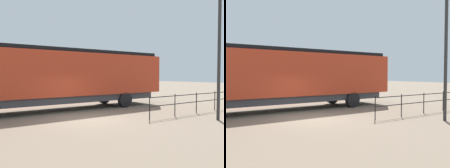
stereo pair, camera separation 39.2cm
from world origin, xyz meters
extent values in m
plane|color=#84705B|center=(0.00, 0.00, 0.00)|extent=(120.00, 120.00, 0.00)
cube|color=red|center=(-3.89, -1.35, 2.38)|extent=(3.01, 18.56, 2.76)
cube|color=black|center=(-3.89, 6.82, 1.96)|extent=(2.89, 2.23, 1.93)
cube|color=black|center=(-3.89, -1.35, 3.88)|extent=(2.71, 17.82, 0.24)
cube|color=#38383D|center=(-3.89, -1.35, 0.78)|extent=(2.71, 17.08, 0.45)
cylinder|color=black|center=(-5.25, 4.59, 0.55)|extent=(0.30, 1.10, 1.10)
cylinder|color=black|center=(-2.53, 4.59, 0.55)|extent=(0.30, 1.10, 1.10)
cylinder|color=#2D2D2D|center=(4.13, 5.41, 3.22)|extent=(0.16, 0.16, 6.44)
cube|color=black|center=(2.05, 6.51, 1.15)|extent=(0.04, 7.90, 0.04)
cube|color=black|center=(2.05, 6.51, 0.69)|extent=(0.04, 7.90, 0.04)
cylinder|color=black|center=(2.05, 2.56, 0.63)|extent=(0.05, 0.05, 1.25)
cylinder|color=black|center=(2.05, 4.53, 0.63)|extent=(0.05, 0.05, 1.25)
cylinder|color=black|center=(2.05, 6.51, 0.63)|extent=(0.05, 0.05, 1.25)
cylinder|color=black|center=(2.05, 8.48, 0.63)|extent=(0.05, 0.05, 1.25)
camera|label=1|loc=(11.12, -6.32, 2.35)|focal=39.20mm
camera|label=2|loc=(11.35, -6.00, 2.35)|focal=39.20mm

